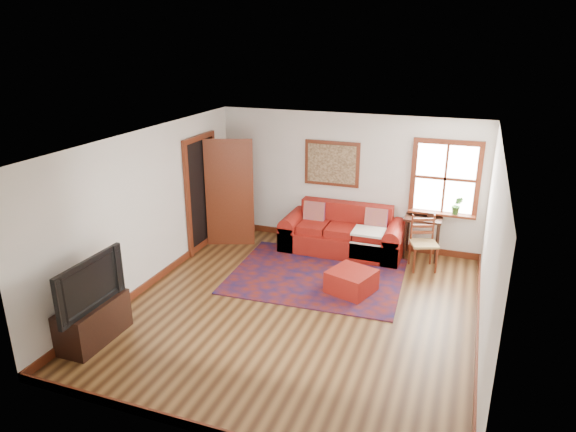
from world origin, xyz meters
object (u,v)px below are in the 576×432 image
at_px(red_ottoman, 351,282).
at_px(side_table, 423,224).
at_px(ladder_back_chair, 423,240).
at_px(media_cabinet, 94,321).
at_px(red_leather_sofa, 343,236).

distance_m(red_ottoman, side_table, 2.02).
bearing_deg(red_ottoman, ladder_back_chair, 74.08).
bearing_deg(media_cabinet, ladder_back_chair, 45.09).
distance_m(red_leather_sofa, media_cabinet, 4.65).
xyz_separation_m(red_leather_sofa, side_table, (1.41, 0.21, 0.36)).
xyz_separation_m(ladder_back_chair, media_cabinet, (-3.79, -3.80, -0.23)).
height_order(red_ottoman, side_table, side_table).
distance_m(side_table, ladder_back_chair, 0.47).
bearing_deg(side_table, media_cabinet, -131.26).
height_order(red_ottoman, media_cabinet, media_cabinet).
bearing_deg(media_cabinet, red_leather_sofa, 60.13).
relative_size(red_leather_sofa, ladder_back_chair, 2.40).
distance_m(red_ottoman, ladder_back_chair, 1.65).
distance_m(ladder_back_chair, media_cabinet, 5.37).
xyz_separation_m(red_leather_sofa, media_cabinet, (-2.32, -4.03, -0.01)).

